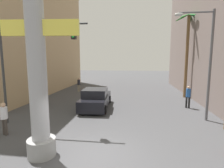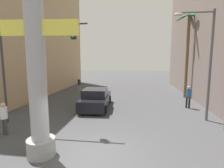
{
  "view_description": "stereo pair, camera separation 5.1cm",
  "coord_description": "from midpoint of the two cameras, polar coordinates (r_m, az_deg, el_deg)",
  "views": [
    {
      "loc": [
        1.54,
        -6.23,
        3.76
      ],
      "look_at": [
        0.0,
        5.61,
        2.11
      ],
      "focal_mm": 28.0,
      "sensor_mm": 36.0,
      "label": 1
    },
    {
      "loc": [
        1.59,
        -6.23,
        3.76
      ],
      "look_at": [
        0.0,
        5.61,
        2.11
      ],
      "focal_mm": 28.0,
      "sensor_mm": 36.0,
      "label": 2
    }
  ],
  "objects": [
    {
      "name": "neon_sign_pole",
      "position": [
        7.11,
        -23.7,
        14.8
      ],
      "size": [
        3.17,
        1.08,
        9.77
      ],
      "color": "#9E9EA3",
      "rests_on": "ground"
    },
    {
      "name": "street_lamp",
      "position": [
        11.97,
        28.11,
        8.37
      ],
      "size": [
        2.31,
        0.28,
        6.68
      ],
      "color": "#59595E",
      "rests_on": "ground"
    },
    {
      "name": "pedestrian_curb_left",
      "position": [
        10.4,
        -31.66,
        -8.89
      ],
      "size": [
        0.45,
        0.45,
        1.67
      ],
      "color": "#3F3833",
      "rests_on": "ground"
    },
    {
      "name": "building_left",
      "position": [
        23.32,
        -25.66,
        14.82
      ],
      "size": [
        6.79,
        18.53,
        13.76
      ],
      "color": "tan",
      "rests_on": "ground"
    },
    {
      "name": "palm_tree_mid_right",
      "position": [
        18.96,
        23.56,
        11.44
      ],
      "size": [
        2.47,
        2.56,
        8.16
      ],
      "color": "brown",
      "rests_on": "ground"
    },
    {
      "name": "pedestrian_mid_right",
      "position": [
        14.92,
        23.76,
        -3.38
      ],
      "size": [
        0.45,
        0.45,
        1.75
      ],
      "color": "black",
      "rests_on": "ground"
    },
    {
      "name": "pedestrian_far_left",
      "position": [
        21.14,
        -10.6,
        0.11
      ],
      "size": [
        0.47,
        0.47,
        1.64
      ],
      "color": "gray",
      "rests_on": "ground"
    },
    {
      "name": "traffic_light_mast",
      "position": [
        11.02,
        -25.75,
        8.76
      ],
      "size": [
        5.15,
        0.32,
        5.76
      ],
      "color": "#333333",
      "rests_on": "ground"
    },
    {
      "name": "ground_plane",
      "position": [
        16.73,
        2.09,
        -5.13
      ],
      "size": [
        91.6,
        91.6,
        0.0
      ],
      "primitive_type": "plane",
      "color": "#424244"
    },
    {
      "name": "car_lead",
      "position": [
        13.85,
        -5.19,
        -4.92
      ],
      "size": [
        2.21,
        4.68,
        1.56
      ],
      "color": "black",
      "rests_on": "ground"
    }
  ]
}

